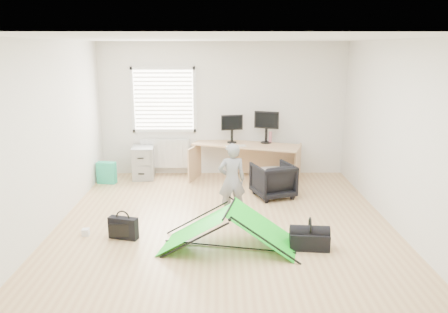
{
  "coord_description": "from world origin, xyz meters",
  "views": [
    {
      "loc": [
        -0.06,
        -6.11,
        2.59
      ],
      "look_at": [
        0.0,
        0.4,
        0.95
      ],
      "focal_mm": 35.0,
      "sensor_mm": 36.0,
      "label": 1
    }
  ],
  "objects_px": {
    "desk": "(246,162)",
    "laptop_bag": "(123,228)",
    "monitor_left": "(232,133)",
    "thermos": "(270,137)",
    "office_chair": "(273,180)",
    "storage_crate": "(277,176)",
    "monitor_right": "(266,131)",
    "person": "(232,180)",
    "kite": "(229,228)",
    "duffel_bag": "(309,240)",
    "filing_cabinet": "(143,162)"
  },
  "relations": [
    {
      "from": "person",
      "to": "monitor_left",
      "type": "bearing_deg",
      "value": -100.41
    },
    {
      "from": "office_chair",
      "to": "storage_crate",
      "type": "height_order",
      "value": "office_chair"
    },
    {
      "from": "filing_cabinet",
      "to": "laptop_bag",
      "type": "bearing_deg",
      "value": -90.71
    },
    {
      "from": "desk",
      "to": "office_chair",
      "type": "distance_m",
      "value": 1.16
    },
    {
      "from": "monitor_left",
      "to": "storage_crate",
      "type": "bearing_deg",
      "value": -39.48
    },
    {
      "from": "monitor_left",
      "to": "duffel_bag",
      "type": "height_order",
      "value": "monitor_left"
    },
    {
      "from": "person",
      "to": "laptop_bag",
      "type": "xyz_separation_m",
      "value": [
        -1.52,
        -0.83,
        -0.43
      ]
    },
    {
      "from": "monitor_right",
      "to": "duffel_bag",
      "type": "height_order",
      "value": "monitor_right"
    },
    {
      "from": "desk",
      "to": "laptop_bag",
      "type": "distance_m",
      "value": 3.39
    },
    {
      "from": "person",
      "to": "laptop_bag",
      "type": "height_order",
      "value": "person"
    },
    {
      "from": "person",
      "to": "duffel_bag",
      "type": "distance_m",
      "value": 1.59
    },
    {
      "from": "storage_crate",
      "to": "laptop_bag",
      "type": "relative_size",
      "value": 1.31
    },
    {
      "from": "thermos",
      "to": "laptop_bag",
      "type": "distance_m",
      "value": 3.83
    },
    {
      "from": "monitor_left",
      "to": "laptop_bag",
      "type": "height_order",
      "value": "monitor_left"
    },
    {
      "from": "laptop_bag",
      "to": "duffel_bag",
      "type": "relative_size",
      "value": 0.8
    },
    {
      "from": "filing_cabinet",
      "to": "monitor_right",
      "type": "bearing_deg",
      "value": -4.4
    },
    {
      "from": "thermos",
      "to": "desk",
      "type": "bearing_deg",
      "value": -165.9
    },
    {
      "from": "storage_crate",
      "to": "office_chair",
      "type": "bearing_deg",
      "value": -102.32
    },
    {
      "from": "desk",
      "to": "monitor_left",
      "type": "distance_m",
      "value": 0.65
    },
    {
      "from": "monitor_left",
      "to": "storage_crate",
      "type": "distance_m",
      "value": 1.25
    },
    {
      "from": "monitor_right",
      "to": "person",
      "type": "relative_size",
      "value": 0.42
    },
    {
      "from": "filing_cabinet",
      "to": "person",
      "type": "distance_m",
      "value": 2.72
    },
    {
      "from": "desk",
      "to": "kite",
      "type": "xyz_separation_m",
      "value": [
        -0.41,
        -3.12,
        -0.08
      ]
    },
    {
      "from": "filing_cabinet",
      "to": "monitor_left",
      "type": "height_order",
      "value": "monitor_left"
    },
    {
      "from": "monitor_right",
      "to": "duffel_bag",
      "type": "bearing_deg",
      "value": -65.74
    },
    {
      "from": "office_chair",
      "to": "monitor_left",
      "type": "bearing_deg",
      "value": -79.72
    },
    {
      "from": "office_chair",
      "to": "person",
      "type": "bearing_deg",
      "value": 30.87
    },
    {
      "from": "desk",
      "to": "person",
      "type": "relative_size",
      "value": 1.79
    },
    {
      "from": "thermos",
      "to": "laptop_bag",
      "type": "bearing_deg",
      "value": -128.64
    },
    {
      "from": "thermos",
      "to": "person",
      "type": "bearing_deg",
      "value": -111.34
    },
    {
      "from": "person",
      "to": "desk",
      "type": "bearing_deg",
      "value": -108.64
    },
    {
      "from": "thermos",
      "to": "kite",
      "type": "relative_size",
      "value": 0.13
    },
    {
      "from": "desk",
      "to": "filing_cabinet",
      "type": "xyz_separation_m",
      "value": [
        -2.08,
        0.09,
        -0.03
      ]
    },
    {
      "from": "thermos",
      "to": "office_chair",
      "type": "bearing_deg",
      "value": -93.46
    },
    {
      "from": "desk",
      "to": "office_chair",
      "type": "height_order",
      "value": "desk"
    },
    {
      "from": "filing_cabinet",
      "to": "laptop_bag",
      "type": "distance_m",
      "value": 2.92
    },
    {
      "from": "person",
      "to": "kite",
      "type": "distance_m",
      "value": 1.17
    },
    {
      "from": "monitor_right",
      "to": "kite",
      "type": "relative_size",
      "value": 0.28
    },
    {
      "from": "person",
      "to": "monitor_right",
      "type": "bearing_deg",
      "value": -118.32
    },
    {
      "from": "desk",
      "to": "duffel_bag",
      "type": "height_order",
      "value": "desk"
    },
    {
      "from": "filing_cabinet",
      "to": "laptop_bag",
      "type": "relative_size",
      "value": 1.59
    },
    {
      "from": "desk",
      "to": "monitor_right",
      "type": "height_order",
      "value": "monitor_right"
    },
    {
      "from": "storage_crate",
      "to": "laptop_bag",
      "type": "height_order",
      "value": "laptop_bag"
    },
    {
      "from": "monitor_left",
      "to": "storage_crate",
      "type": "height_order",
      "value": "monitor_left"
    },
    {
      "from": "desk",
      "to": "monitor_right",
      "type": "distance_m",
      "value": 0.72
    },
    {
      "from": "monitor_left",
      "to": "storage_crate",
      "type": "xyz_separation_m",
      "value": [
        0.86,
        -0.46,
        -0.77
      ]
    },
    {
      "from": "person",
      "to": "filing_cabinet",
      "type": "bearing_deg",
      "value": -59.15
    },
    {
      "from": "desk",
      "to": "laptop_bag",
      "type": "height_order",
      "value": "desk"
    },
    {
      "from": "monitor_left",
      "to": "thermos",
      "type": "bearing_deg",
      "value": -12.44
    },
    {
      "from": "laptop_bag",
      "to": "duffel_bag",
      "type": "height_order",
      "value": "laptop_bag"
    }
  ]
}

